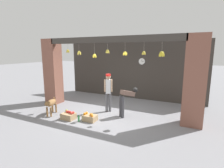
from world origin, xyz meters
TOP-DOWN VIEW (x-y plane):
  - ground_plane at (0.00, 0.00)m, footprint 60.00×60.00m
  - shop_back_wall at (0.00, 2.86)m, footprint 7.59×0.12m
  - shop_pillar_left at (-3.14, 0.30)m, footprint 0.70×0.60m
  - shop_pillar_right at (3.14, 0.30)m, footprint 0.70×0.60m
  - storefront_awning at (0.02, 0.12)m, footprint 5.69×0.27m
  - dog at (-2.01, -1.08)m, footprint 0.47×0.91m
  - shopkeeper at (-0.10, 0.27)m, footprint 0.31×0.30m
  - worker_stooping at (0.78, 0.11)m, footprint 0.55×0.79m
  - fruit_crate_oranges at (-0.26, -0.94)m, footprint 0.49×0.36m
  - fruit_crate_apples at (-1.08, -1.15)m, footprint 0.50×0.38m
  - water_bottle at (-0.59, -1.18)m, footprint 0.07×0.07m
  - wall_clock at (0.58, 2.78)m, footprint 0.35×0.03m

SIDE VIEW (x-z plane):
  - ground_plane at x=0.00m, z-range 0.00..0.00m
  - water_bottle at x=-0.59m, z-range -0.01..0.25m
  - fruit_crate_oranges at x=-0.26m, z-range -0.03..0.28m
  - fruit_crate_apples at x=-1.08m, z-range -0.03..0.29m
  - dog at x=-2.01m, z-range 0.12..0.81m
  - worker_stooping at x=0.78m, z-range 0.19..1.29m
  - shopkeeper at x=-0.10m, z-range 0.14..1.76m
  - shop_back_wall at x=0.00m, z-range 0.00..3.11m
  - shop_pillar_left at x=-3.14m, z-range 0.00..3.11m
  - shop_pillar_right at x=3.14m, z-range 0.00..3.11m
  - wall_clock at x=0.58m, z-range 1.84..2.20m
  - storefront_awning at x=0.02m, z-range 2.53..3.37m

